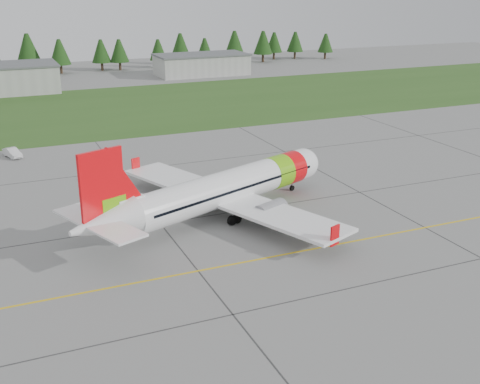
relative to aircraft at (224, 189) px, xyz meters
name	(u,v)px	position (x,y,z in m)	size (l,w,h in m)	color
ground	(393,279)	(7.86, -19.71, -2.95)	(320.00, 320.00, 0.00)	gray
aircraft	(224,189)	(0.00, 0.00, 0.00)	(32.34, 30.72, 10.24)	white
service_van	(11,144)	(-19.78, 33.15, -0.90)	(1.43, 1.35, 4.11)	silver
grass_strip	(146,106)	(7.86, 62.29, -2.94)	(320.00, 50.00, 0.03)	#30561E
taxi_guideline	(343,243)	(7.86, -11.71, -2.94)	(120.00, 0.25, 0.02)	gold
hangar_east	(202,65)	(32.86, 98.29, -0.35)	(24.00, 12.00, 5.20)	#A8A8A3
treeline	(94,52)	(7.86, 118.29, 2.05)	(160.00, 8.00, 10.00)	#1C3F14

